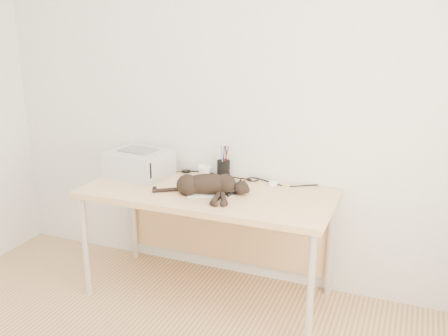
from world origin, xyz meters
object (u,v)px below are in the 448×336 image
at_px(cat, 205,185).
at_px(mug, 204,172).
at_px(printer, 139,163).
at_px(pen_cup, 223,169).
at_px(mouse, 273,182).
at_px(desk, 213,206).

height_order(cat, mug, cat).
height_order(printer, pen_cup, pen_cup).
xyz_separation_m(printer, mug, (0.45, 0.11, -0.05)).
relative_size(cat, pen_cup, 2.67).
xyz_separation_m(printer, pen_cup, (0.57, 0.17, -0.03)).
bearing_deg(mouse, desk, -154.42).
relative_size(desk, mouse, 13.96).
distance_m(printer, mug, 0.46).
bearing_deg(printer, pen_cup, 16.38).
bearing_deg(mouse, mug, -177.88).
height_order(mug, pen_cup, pen_cup).
distance_m(desk, pen_cup, 0.28).
bearing_deg(mouse, printer, -173.63).
height_order(printer, mouse, printer).
bearing_deg(cat, mug, 94.90).
bearing_deg(pen_cup, mouse, -1.60).
bearing_deg(desk, mug, 129.44).
relative_size(pen_cup, mouse, 1.99).
bearing_deg(printer, desk, -3.76).
bearing_deg(printer, mouse, 9.62).
distance_m(mug, mouse, 0.48).
relative_size(desk, mug, 17.47).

